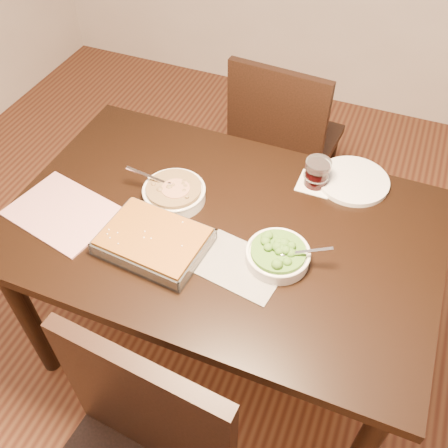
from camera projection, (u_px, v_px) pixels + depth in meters
name	position (u px, v px, depth m)	size (l,w,h in m)	color
ground	(222.00, 340.00, 2.18)	(4.00, 4.00, 0.00)	#451F13
table	(221.00, 243.00, 1.70)	(1.40, 0.90, 0.75)	black
magazine_a	(63.00, 212.00, 1.66)	(0.34, 0.25, 0.01)	#AD3147
magazine_b	(240.00, 266.00, 1.51)	(0.26, 0.19, 0.00)	#28272F
coaster	(315.00, 184.00, 1.75)	(0.12, 0.12, 0.00)	white
stew_bowl	(174.00, 193.00, 1.68)	(0.24, 0.21, 0.08)	white
broccoli_bowl	(278.00, 255.00, 1.50)	(0.22, 0.20, 0.08)	white
baking_dish	(154.00, 241.00, 1.54)	(0.34, 0.26, 0.06)	silver
wine_tumbler	(317.00, 172.00, 1.71)	(0.09, 0.09, 0.10)	black
dinner_plate	(353.00, 181.00, 1.75)	(0.25, 0.25, 0.02)	white
chair_far	(282.00, 139.00, 2.30)	(0.47, 0.47, 0.93)	black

